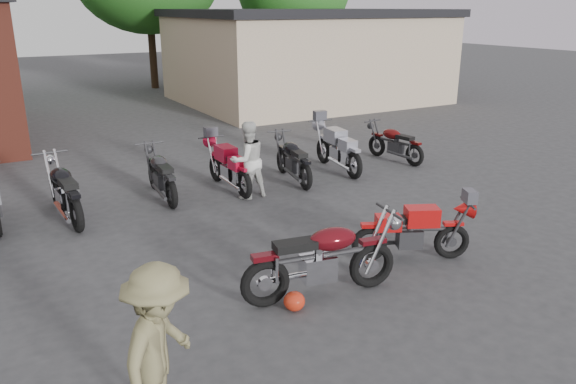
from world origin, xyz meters
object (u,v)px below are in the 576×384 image
vintage_motorcycle (324,254)px  row_bike_4 (228,164)px  sportbike (414,229)px  row_bike_7 (395,141)px  row_bike_5 (293,157)px  person_light (248,160)px  row_bike_6 (338,146)px  row_bike_2 (64,188)px  person_tan (160,351)px  helmet (294,301)px  row_bike_3 (161,172)px

vintage_motorcycle → row_bike_4: size_ratio=1.12×
sportbike → row_bike_7: (3.71, 4.90, -0.01)m
row_bike_7 → row_bike_4: bearing=83.3°
row_bike_5 → person_light: bearing=120.0°
row_bike_6 → row_bike_4: bearing=97.0°
row_bike_7 → sportbike: bearing=135.2°
row_bike_5 → row_bike_7: (3.21, 0.24, -0.04)m
row_bike_2 → person_tan: bearing=174.9°
helmet → person_light: bearing=71.4°
person_light → row_bike_4: 0.77m
row_bike_4 → row_bike_5: bearing=-96.7°
person_tan → row_bike_4: size_ratio=0.87×
row_bike_7 → person_tan: bearing=120.8°
row_bike_3 → row_bike_5: 3.04m
row_bike_4 → sportbike: bearing=-168.7°
row_bike_4 → person_light: bearing=-170.5°
row_bike_2 → row_bike_4: size_ratio=1.08×
row_bike_4 → row_bike_5: row_bike_4 is taller
helmet → row_bike_7: 8.15m
sportbike → row_bike_6: size_ratio=0.87×
vintage_motorcycle → row_bike_3: (-0.63, 5.27, -0.07)m
helmet → row_bike_3: (-0.08, 5.40, 0.43)m
person_light → row_bike_2: size_ratio=0.76×
person_tan → row_bike_7: (8.34, 6.63, -0.34)m
person_light → row_bike_2: 3.62m
row_bike_3 → row_bike_5: bearing=-93.1°
person_tan → row_bike_3: size_ratio=0.88×
sportbike → person_light: size_ratio=1.12×
helmet → person_tan: size_ratio=0.17×
sportbike → row_bike_5: row_bike_5 is taller
helmet → row_bike_7: size_ratio=0.16×
row_bike_3 → row_bike_4: row_bike_4 is taller
person_light → person_tan: 6.92m
person_light → row_bike_3: 1.84m
row_bike_2 → row_bike_5: size_ratio=1.10×
person_light → row_bike_6: bearing=-168.8°
sportbike → row_bike_5: (0.50, 4.66, 0.03)m
row_bike_6 → row_bike_7: size_ratio=1.16×
helmet → row_bike_4: size_ratio=0.15×
person_tan → row_bike_7: size_ratio=0.95×
sportbike → person_tan: size_ratio=1.06×
row_bike_3 → row_bike_2: bearing=101.4°
sportbike → row_bike_5: size_ratio=0.94×
row_bike_2 → person_light: bearing=-103.0°
helmet → row_bike_4: 5.45m
vintage_motorcycle → sportbike: (1.90, 0.29, -0.11)m
vintage_motorcycle → sportbike: size_ratio=1.20×
helmet → row_bike_3: size_ratio=0.15×
row_bike_6 → row_bike_3: bearing=94.5°
helmet → row_bike_2: 5.53m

